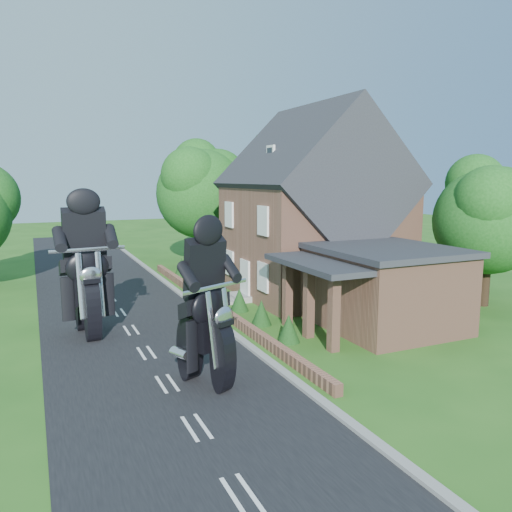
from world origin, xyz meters
name	(u,v)px	position (x,y,z in m)	size (l,w,h in m)	color
ground	(146,353)	(0.00, 0.00, 0.00)	(120.00, 120.00, 0.00)	#255718
road	(146,353)	(0.00, 0.00, 0.01)	(7.00, 80.00, 0.02)	black
kerb	(239,339)	(3.65, 0.00, 0.06)	(0.30, 80.00, 0.12)	gray
garden_wall	(213,304)	(4.30, 5.00, 0.20)	(0.30, 22.00, 0.40)	#9B654F
house	(313,214)	(10.49, 6.00, 4.34)	(9.54, 8.64, 10.24)	#9B654F
annex	(382,286)	(9.87, -0.80, 1.77)	(7.05, 5.94, 3.44)	#9B654F
tree_annex_side	(493,211)	(17.13, 0.10, 4.69)	(5.64, 5.20, 7.48)	black
tree_house_right	(376,195)	(16.65, 8.62, 5.19)	(6.51, 6.00, 8.40)	black
tree_behind_house	(287,179)	(14.18, 16.14, 6.23)	(7.81, 7.20, 10.08)	black
tree_behind_left	(206,186)	(8.16, 17.13, 5.73)	(6.94, 6.40, 9.16)	black
shrub_a	(289,328)	(5.30, -1.00, 0.55)	(0.90, 0.90, 1.10)	#113410
shrub_b	(261,313)	(5.30, 1.50, 0.55)	(0.90, 0.90, 1.10)	#113410
shrub_c	(239,300)	(5.30, 4.00, 0.55)	(0.90, 0.90, 1.10)	#113410
shrub_d	(206,280)	(5.30, 9.00, 0.55)	(0.90, 0.90, 1.10)	#113410
shrub_e	(193,273)	(5.30, 11.50, 0.55)	(0.90, 0.90, 1.10)	#113410
shrub_f	(182,266)	(5.30, 14.00, 0.55)	(0.90, 0.90, 1.10)	#113410
motorcycle_lead	(206,361)	(1.07, -3.62, 0.78)	(0.43, 1.68, 1.57)	black
motorcycle_follow	(89,314)	(-1.65, 2.98, 0.88)	(0.48, 1.90, 1.77)	black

